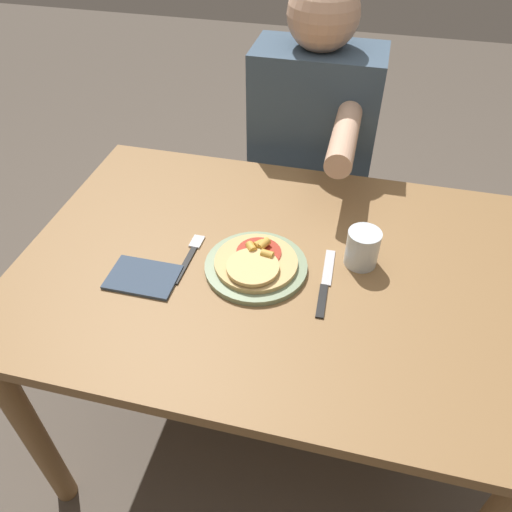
% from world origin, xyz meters
% --- Properties ---
extents(ground_plane, '(8.00, 8.00, 0.00)m').
position_xyz_m(ground_plane, '(0.00, 0.00, 0.00)').
color(ground_plane, brown).
extents(dining_table, '(1.21, 0.85, 0.74)m').
position_xyz_m(dining_table, '(0.00, 0.00, 0.63)').
color(dining_table, olive).
rests_on(dining_table, ground_plane).
extents(plate, '(0.24, 0.24, 0.01)m').
position_xyz_m(plate, '(-0.03, -0.03, 0.75)').
color(plate, gray).
rests_on(plate, dining_table).
extents(pizza, '(0.20, 0.20, 0.04)m').
position_xyz_m(pizza, '(-0.03, -0.03, 0.77)').
color(pizza, tan).
rests_on(pizza, plate).
extents(fork, '(0.03, 0.18, 0.00)m').
position_xyz_m(fork, '(-0.20, -0.02, 0.74)').
color(fork, black).
rests_on(fork, dining_table).
extents(knife, '(0.03, 0.22, 0.00)m').
position_xyz_m(knife, '(0.13, -0.04, 0.74)').
color(knife, black).
rests_on(knife, dining_table).
extents(drinking_glass, '(0.08, 0.08, 0.09)m').
position_xyz_m(drinking_glass, '(0.20, 0.05, 0.79)').
color(drinking_glass, silver).
rests_on(drinking_glass, dining_table).
extents(napkin, '(0.16, 0.11, 0.01)m').
position_xyz_m(napkin, '(-0.28, -0.12, 0.75)').
color(napkin, '#38475B').
rests_on(napkin, dining_table).
extents(person_diner, '(0.39, 0.52, 1.23)m').
position_xyz_m(person_diner, '(-0.00, 0.61, 0.73)').
color(person_diner, '#2D2D38').
rests_on(person_diner, ground_plane).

